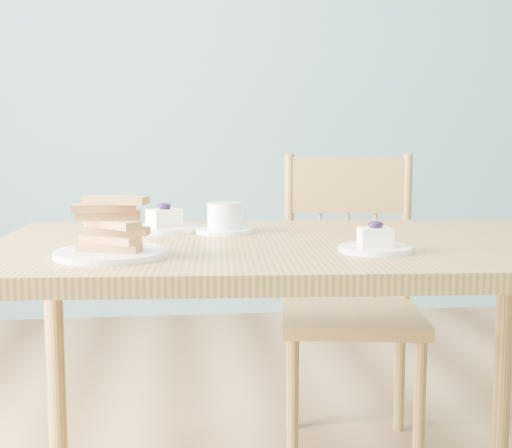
# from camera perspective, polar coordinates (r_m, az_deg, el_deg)

# --- Properties ---
(dining_table) EXTENTS (1.43, 0.87, 0.75)m
(dining_table) POSITION_cam_1_polar(r_m,az_deg,el_deg) (1.65, 3.34, -3.94)
(dining_table) COLOR olive
(dining_table) RESTS_ON ground
(dining_chair) EXTENTS (0.48, 0.46, 0.93)m
(dining_chair) POSITION_cam_1_polar(r_m,az_deg,el_deg) (2.25, 7.56, -6.12)
(dining_chair) COLOR olive
(dining_chair) RESTS_ON ground
(cheesecake_plate_near) EXTENTS (0.15, 0.15, 0.06)m
(cheesecake_plate_near) POSITION_cam_1_polar(r_m,az_deg,el_deg) (1.50, 9.53, -1.57)
(cheesecake_plate_near) COLOR white
(cheesecake_plate_near) RESTS_ON dining_table
(cheesecake_plate_far) EXTENTS (0.17, 0.17, 0.07)m
(cheesecake_plate_far) POSITION_cam_1_polar(r_m,az_deg,el_deg) (1.81, -7.36, -0.00)
(cheesecake_plate_far) COLOR white
(cheesecake_plate_far) RESTS_ON dining_table
(coffee_cup) EXTENTS (0.15, 0.15, 0.07)m
(coffee_cup) POSITION_cam_1_polar(r_m,az_deg,el_deg) (1.78, -2.51, 0.33)
(coffee_cup) COLOR white
(coffee_cup) RESTS_ON dining_table
(biscotti_plate) EXTENTS (0.23, 0.23, 0.12)m
(biscotti_plate) POSITION_cam_1_polar(r_m,az_deg,el_deg) (1.45, -11.52, -0.97)
(biscotti_plate) COLOR white
(biscotti_plate) RESTS_ON dining_table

